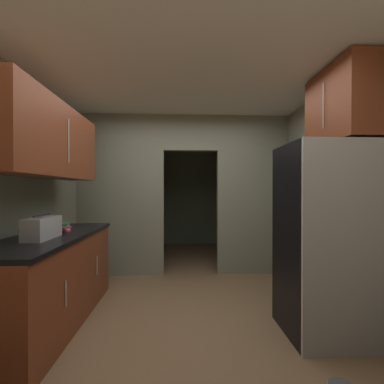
% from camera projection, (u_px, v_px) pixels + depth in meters
% --- Properties ---
extents(ground, '(20.00, 20.00, 0.00)m').
position_uv_depth(ground, '(186.00, 327.00, 2.63)').
color(ground, brown).
extents(kitchen_overhead_slab, '(3.81, 7.40, 0.06)m').
position_uv_depth(kitchen_overhead_slab, '(185.00, 84.00, 3.12)').
color(kitchen_overhead_slab, silver).
extents(kitchen_partition, '(3.41, 0.12, 2.58)m').
position_uv_depth(kitchen_partition, '(182.00, 190.00, 4.32)').
color(kitchen_partition, gray).
rests_on(kitchen_partition, ground).
extents(adjoining_room_shell, '(3.41, 2.50, 2.58)m').
position_uv_depth(adjoining_room_shell, '(183.00, 193.00, 6.04)').
color(adjoining_room_shell, slate).
rests_on(adjoining_room_shell, ground).
extents(refrigerator, '(0.75, 0.73, 1.80)m').
position_uv_depth(refrigerator, '(324.00, 239.00, 2.50)').
color(refrigerator, black).
rests_on(refrigerator, ground).
extents(lower_cabinet_run, '(0.67, 1.93, 0.91)m').
position_uv_depth(lower_cabinet_run, '(51.00, 280.00, 2.67)').
color(lower_cabinet_run, brown).
rests_on(lower_cabinet_run, ground).
extents(upper_cabinet_counterside, '(0.36, 1.74, 0.74)m').
position_uv_depth(upper_cabinet_counterside, '(50.00, 141.00, 2.66)').
color(upper_cabinet_counterside, brown).
extents(upper_cabinet_fridgeside, '(0.36, 0.82, 0.74)m').
position_uv_depth(upper_cabinet_fridgeside, '(341.00, 106.00, 2.61)').
color(upper_cabinet_fridgeside, brown).
extents(boombox, '(0.19, 0.42, 0.23)m').
position_uv_depth(boombox, '(42.00, 228.00, 2.45)').
color(boombox, '#B2B2B7').
rests_on(boombox, lower_cabinet_run).
extents(book_stack, '(0.15, 0.17, 0.10)m').
position_uv_depth(book_stack, '(63.00, 228.00, 2.85)').
color(book_stack, red).
rests_on(book_stack, lower_cabinet_run).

